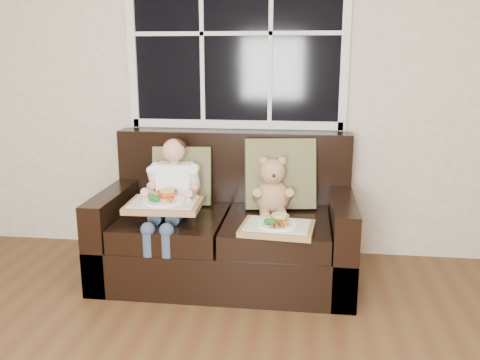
# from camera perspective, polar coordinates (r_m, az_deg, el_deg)

# --- Properties ---
(room_walls) EXTENTS (4.52, 5.02, 2.71)m
(room_walls) POSITION_cam_1_polar(r_m,az_deg,el_deg) (1.33, -7.24, 17.78)
(room_walls) COLOR beige
(room_walls) RESTS_ON ground
(window_back) EXTENTS (1.62, 0.04, 1.37)m
(window_back) POSITION_cam_1_polar(r_m,az_deg,el_deg) (3.81, -0.43, 16.13)
(window_back) COLOR black
(window_back) RESTS_ON room_walls
(loveseat) EXTENTS (1.70, 0.92, 0.96)m
(loveseat) POSITION_cam_1_polar(r_m,az_deg,el_deg) (3.55, -1.41, -5.74)
(loveseat) COLOR black
(loveseat) RESTS_ON ground
(pillow_left) EXTENTS (0.43, 0.23, 0.43)m
(pillow_left) POSITION_cam_1_polar(r_m,az_deg,el_deg) (3.66, -6.48, 0.47)
(pillow_left) COLOR brown
(pillow_left) RESTS_ON loveseat
(pillow_right) EXTENTS (0.51, 0.29, 0.50)m
(pillow_right) POSITION_cam_1_polar(r_m,az_deg,el_deg) (3.55, 4.51, 0.70)
(pillow_right) COLOR brown
(pillow_right) RESTS_ON loveseat
(child) EXTENTS (0.34, 0.58, 0.78)m
(child) POSITION_cam_1_polar(r_m,az_deg,el_deg) (3.42, -7.68, -1.10)
(child) COLOR white
(child) RESTS_ON loveseat
(teddy_bear) EXTENTS (0.26, 0.32, 0.41)m
(teddy_bear) POSITION_cam_1_polar(r_m,az_deg,el_deg) (3.43, 3.63, -1.14)
(teddy_bear) COLOR tan
(teddy_bear) RESTS_ON loveseat
(tray_left) EXTENTS (0.48, 0.37, 0.11)m
(tray_left) POSITION_cam_1_polar(r_m,az_deg,el_deg) (3.29, -8.50, -2.58)
(tray_left) COLOR #A17A49
(tray_left) RESTS_ON child
(tray_right) EXTENTS (0.47, 0.37, 0.10)m
(tray_right) POSITION_cam_1_polar(r_m,az_deg,el_deg) (3.12, 4.21, -5.23)
(tray_right) COLOR #A17A49
(tray_right) RESTS_ON loveseat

